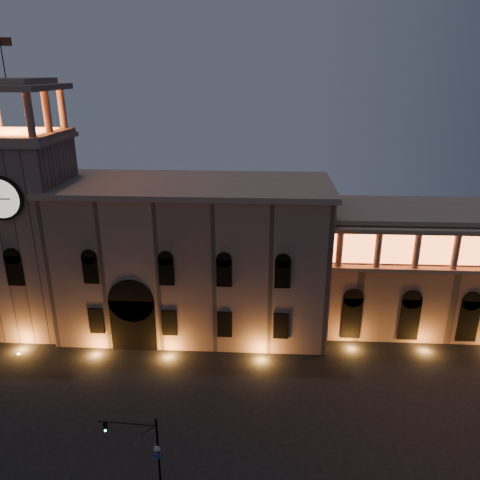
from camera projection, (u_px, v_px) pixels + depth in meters
The scene contains 4 objects.
ground at pixel (182, 467), 36.41m from camera, with size 160.00×160.00×0.00m, color black.
government_building at pixel (194, 257), 54.11m from camera, with size 30.80×12.80×17.60m.
clock_tower at pixel (30, 226), 52.90m from camera, with size 9.80×9.80×32.40m.
traffic_light at pixel (148, 450), 33.80m from camera, with size 4.49×0.55×6.16m.
Camera 1 is at (6.06, -27.88, 29.10)m, focal length 35.00 mm.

